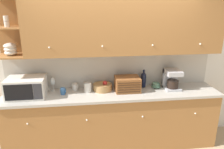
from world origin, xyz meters
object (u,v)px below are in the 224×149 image
(bread_box, at_px, (127,84))
(microwave, at_px, (26,87))
(wine_bottle, at_px, (143,79))
(mug, at_px, (75,87))
(fruit_basket, at_px, (103,87))
(mug_blue_second, at_px, (63,91))
(storage_canister, at_px, (88,87))
(wine_glass, at_px, (53,82))
(bowl_stack_on_counter, at_px, (156,85))
(coffee_maker, at_px, (172,79))

(bread_box, bearing_deg, microwave, -178.50)
(wine_bottle, bearing_deg, bread_box, -153.93)
(mug, height_order, fruit_basket, fruit_basket)
(fruit_basket, xyz_separation_m, bread_box, (0.39, -0.08, 0.06))
(mug_blue_second, relative_size, wine_bottle, 0.35)
(mug, bearing_deg, wine_bottle, -0.59)
(microwave, xyz_separation_m, mug, (0.70, 0.20, -0.10))
(storage_canister, bearing_deg, wine_bottle, 7.19)
(wine_glass, distance_m, bread_box, 1.19)
(bowl_stack_on_counter, bearing_deg, wine_bottle, 162.09)
(mug_blue_second, xyz_separation_m, coffee_maker, (1.76, 0.03, 0.11))
(mug, relative_size, bowl_stack_on_counter, 0.68)
(microwave, relative_size, storage_canister, 3.34)
(fruit_basket, distance_m, bread_box, 0.40)
(wine_bottle, bearing_deg, wine_glass, 179.95)
(mug_blue_second, distance_m, fruit_basket, 0.63)
(mug_blue_second, bearing_deg, storage_canister, 6.71)
(wine_glass, bearing_deg, bowl_stack_on_counter, -2.24)
(fruit_basket, height_order, wine_bottle, wine_bottle)
(microwave, distance_m, bowl_stack_on_counter, 2.05)
(storage_canister, bearing_deg, fruit_basket, 10.79)
(microwave, relative_size, mug, 5.37)
(mug, bearing_deg, microwave, -164.08)
(microwave, xyz_separation_m, storage_canister, (0.91, 0.07, -0.06))
(fruit_basket, bearing_deg, microwave, -174.20)
(mug_blue_second, bearing_deg, bread_box, 0.82)
(microwave, height_order, mug, microwave)
(storage_canister, distance_m, coffee_maker, 1.38)
(bread_box, distance_m, coffee_maker, 0.75)
(mug_blue_second, relative_size, mug, 1.00)
(mug_blue_second, height_order, storage_canister, storage_canister)
(storage_canister, relative_size, bread_box, 0.43)
(fruit_basket, distance_m, coffee_maker, 1.14)
(microwave, xyz_separation_m, bread_box, (1.54, 0.04, -0.03))
(mug_blue_second, distance_m, mug, 0.25)
(mug_blue_second, relative_size, bread_box, 0.27)
(microwave, distance_m, mug_blue_second, 0.54)
(microwave, xyz_separation_m, wine_glass, (0.36, 0.19, 0.00))
(mug_blue_second, height_order, mug, mug_blue_second)
(fruit_basket, relative_size, coffee_maker, 0.94)
(microwave, bearing_deg, wine_glass, 27.84)
(microwave, distance_m, fruit_basket, 1.16)
(storage_canister, distance_m, bread_box, 0.63)
(fruit_basket, relative_size, bread_box, 0.78)
(mug_blue_second, height_order, coffee_maker, coffee_maker)
(mug, bearing_deg, bread_box, -10.82)
(microwave, distance_m, coffee_maker, 2.29)
(microwave, relative_size, coffee_maker, 1.73)
(storage_canister, bearing_deg, mug_blue_second, -173.29)
(mug, height_order, coffee_maker, coffee_maker)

